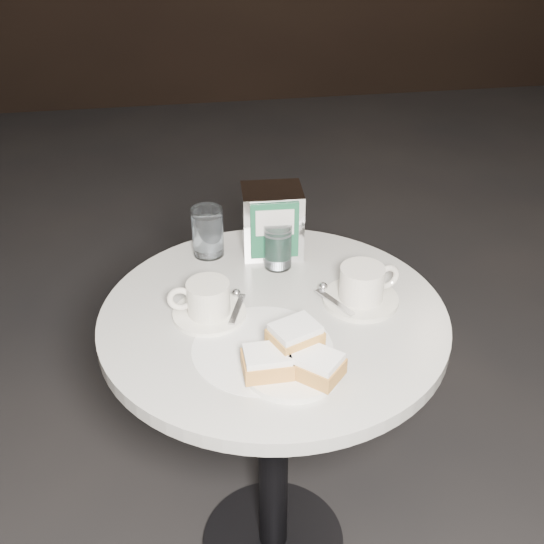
{
  "coord_description": "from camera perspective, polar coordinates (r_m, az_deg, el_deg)",
  "views": [
    {
      "loc": [
        -0.17,
        -1.09,
        1.55
      ],
      "look_at": [
        0.0,
        0.02,
        0.83
      ],
      "focal_mm": 45.0,
      "sensor_mm": 36.0,
      "label": 1
    }
  ],
  "objects": [
    {
      "name": "water_glass_left",
      "position": [
        1.54,
        -5.4,
        3.32
      ],
      "size": [
        0.07,
        0.07,
        0.11
      ],
      "rotation": [
        0.0,
        0.0,
        0.05
      ],
      "color": "white",
      "rests_on": "cafe_table"
    },
    {
      "name": "sugar_spill",
      "position": [
        1.28,
        -0.8,
        -6.39
      ],
      "size": [
        0.3,
        0.3,
        0.0
      ],
      "primitive_type": "cylinder",
      "rotation": [
        0.0,
        0.0,
        0.13
      ],
      "color": "white",
      "rests_on": "cafe_table"
    },
    {
      "name": "water_glass_right",
      "position": [
        1.49,
        0.49,
        2.09
      ],
      "size": [
        0.07,
        0.07,
        0.1
      ],
      "rotation": [
        0.0,
        0.0,
        0.17
      ],
      "color": "silver",
      "rests_on": "cafe_table"
    },
    {
      "name": "coffee_cup_left",
      "position": [
        1.35,
        -5.39,
        -2.51
      ],
      "size": [
        0.16,
        0.16,
        0.08
      ],
      "rotation": [
        0.0,
        0.0,
        -0.08
      ],
      "color": "white",
      "rests_on": "cafe_table"
    },
    {
      "name": "coffee_cup_right",
      "position": [
        1.39,
        7.55,
        -1.26
      ],
      "size": [
        0.19,
        0.19,
        0.08
      ],
      "rotation": [
        0.0,
        0.0,
        0.22
      ],
      "color": "silver",
      "rests_on": "cafe_table"
    },
    {
      "name": "beignet_plate",
      "position": [
        1.21,
        1.72,
        -7.31
      ],
      "size": [
        0.21,
        0.21,
        0.08
      ],
      "rotation": [
        0.0,
        0.0,
        -0.3
      ],
      "color": "white",
      "rests_on": "cafe_table"
    },
    {
      "name": "napkin_dispenser",
      "position": [
        1.53,
        0.01,
        4.28
      ],
      "size": [
        0.14,
        0.12,
        0.16
      ],
      "rotation": [
        0.0,
        0.0,
        -0.05
      ],
      "color": "silver",
      "rests_on": "cafe_table"
    },
    {
      "name": "cafe_table",
      "position": [
        1.49,
        0.12,
        -9.6
      ],
      "size": [
        0.7,
        0.7,
        0.74
      ],
      "color": "black",
      "rests_on": "ground"
    }
  ]
}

